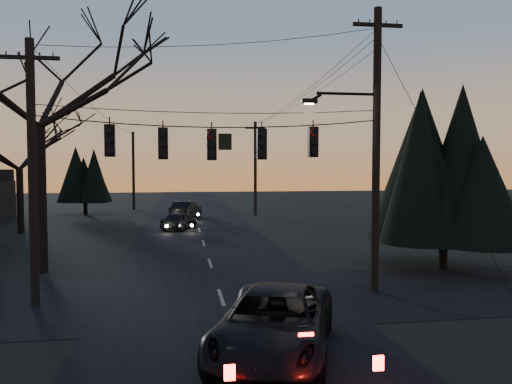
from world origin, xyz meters
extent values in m
cube|color=black|center=(0.00, 20.00, 0.01)|extent=(8.00, 120.00, 0.02)
cube|color=black|center=(0.00, 10.00, 0.01)|extent=(60.00, 7.00, 0.02)
cylinder|color=black|center=(-0.25, 10.00, 6.10)|extent=(11.50, 0.04, 0.04)
cylinder|color=black|center=(-7.08, 15.10, 3.06)|extent=(0.44, 0.44, 6.11)
cylinder|color=black|center=(9.94, 13.21, 0.80)|extent=(0.36, 0.36, 1.60)
cone|color=black|center=(9.94, 13.21, 4.51)|extent=(4.89, 4.89, 6.61)
cylinder|color=black|center=(-11.82, 28.29, 2.13)|extent=(0.44, 0.44, 4.26)
cylinder|color=black|center=(-9.88, 40.75, 0.80)|extent=(0.36, 0.36, 1.60)
cone|color=black|center=(-9.88, 40.75, 3.41)|extent=(3.98, 3.98, 4.42)
imported|color=black|center=(0.80, 4.58, 0.77)|extent=(4.24, 6.08, 1.54)
imported|color=black|center=(-1.38, 28.54, 0.64)|extent=(2.87, 4.03, 1.27)
imported|color=black|center=(-0.80, 35.73, 0.75)|extent=(2.88, 4.80, 1.49)
camera|label=1|loc=(-1.41, -6.77, 4.50)|focal=35.00mm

